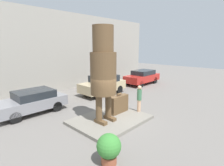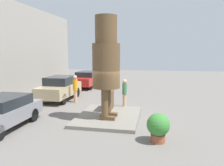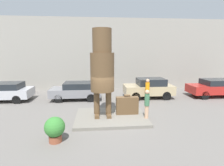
# 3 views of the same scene
# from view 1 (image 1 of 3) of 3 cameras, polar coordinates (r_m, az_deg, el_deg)

# --- Properties ---
(ground_plane) EXTENTS (60.00, 60.00, 0.00)m
(ground_plane) POSITION_cam_1_polar(r_m,az_deg,el_deg) (9.97, -0.57, -12.28)
(ground_plane) COLOR slate
(pedestal) EXTENTS (4.06, 3.11, 0.16)m
(pedestal) POSITION_cam_1_polar(r_m,az_deg,el_deg) (9.94, -0.57, -11.85)
(pedestal) COLOR slate
(pedestal) RESTS_ON ground_plane
(building_backdrop) EXTENTS (28.00, 0.60, 7.13)m
(building_backdrop) POSITION_cam_1_polar(r_m,az_deg,el_deg) (16.01, -22.73, 9.15)
(building_backdrop) COLOR gray
(building_backdrop) RESTS_ON ground_plane
(statue_figure) EXTENTS (1.33, 1.33, 4.92)m
(statue_figure) POSITION_cam_1_polar(r_m,az_deg,el_deg) (8.83, -2.85, 5.11)
(statue_figure) COLOR brown
(statue_figure) RESTS_ON pedestal
(giant_suitcase) EXTENTS (1.32, 0.38, 1.20)m
(giant_suitcase) POSITION_cam_1_polar(r_m,az_deg,el_deg) (10.54, 2.30, -6.89)
(giant_suitcase) COLOR brown
(giant_suitcase) RESTS_ON pedestal
(tourist) EXTENTS (0.28, 0.28, 1.63)m
(tourist) POSITION_cam_1_polar(r_m,az_deg,el_deg) (10.71, 8.89, -4.66)
(tourist) COLOR tan
(tourist) RESTS_ON pedestal
(parked_car_grey) EXTENTS (4.00, 1.90, 1.41)m
(parked_car_grey) POSITION_cam_1_polar(r_m,az_deg,el_deg) (11.94, -24.65, -5.38)
(parked_car_grey) COLOR gray
(parked_car_grey) RESTS_ON ground_plane
(parked_car_tan) EXTENTS (4.05, 1.84, 1.66)m
(parked_car_tan) POSITION_cam_1_polar(r_m,az_deg,el_deg) (15.04, -2.96, -0.42)
(parked_car_tan) COLOR tan
(parked_car_tan) RESTS_ON ground_plane
(parked_car_red) EXTENTS (4.41, 1.84, 1.52)m
(parked_car_red) POSITION_cam_1_polar(r_m,az_deg,el_deg) (19.37, 9.88, 2.04)
(parked_car_red) COLOR #B2231E
(parked_car_red) RESTS_ON ground_plane
(planter_pot) EXTENTS (0.87, 0.87, 1.12)m
(planter_pot) POSITION_cam_1_polar(r_m,az_deg,el_deg) (6.49, -1.02, -20.37)
(planter_pot) COLOR brown
(planter_pot) RESTS_ON ground_plane
(worker_hivis) EXTENTS (0.31, 0.31, 1.84)m
(worker_hivis) POSITION_cam_1_polar(r_m,az_deg,el_deg) (13.68, -0.66, -1.09)
(worker_hivis) COLOR tan
(worker_hivis) RESTS_ON ground_plane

